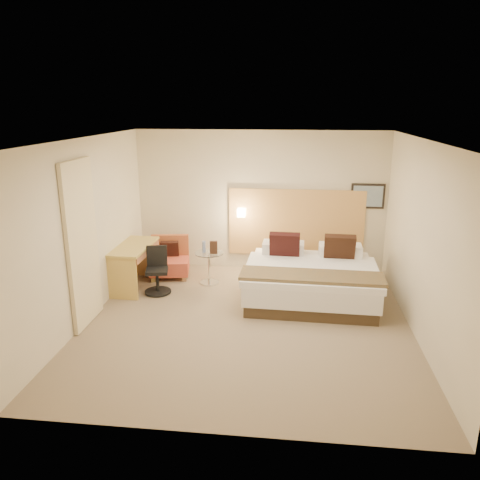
# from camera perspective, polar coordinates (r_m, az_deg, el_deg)

# --- Properties ---
(floor) EXTENTS (4.80, 5.00, 0.02)m
(floor) POSITION_cam_1_polar(r_m,az_deg,el_deg) (7.14, 0.87, -10.08)
(floor) COLOR #816F57
(floor) RESTS_ON ground
(ceiling) EXTENTS (4.80, 5.00, 0.02)m
(ceiling) POSITION_cam_1_polar(r_m,az_deg,el_deg) (6.42, 0.97, 12.25)
(ceiling) COLOR silver
(ceiling) RESTS_ON floor
(wall_back) EXTENTS (4.80, 0.02, 2.70)m
(wall_back) POSITION_cam_1_polar(r_m,az_deg,el_deg) (9.08, 2.48, 4.75)
(wall_back) COLOR beige
(wall_back) RESTS_ON floor
(wall_front) EXTENTS (4.80, 0.02, 2.70)m
(wall_front) POSITION_cam_1_polar(r_m,az_deg,el_deg) (4.31, -2.41, -8.57)
(wall_front) COLOR beige
(wall_front) RESTS_ON floor
(wall_left) EXTENTS (0.02, 5.00, 2.70)m
(wall_left) POSITION_cam_1_polar(r_m,az_deg,el_deg) (7.28, -18.31, 1.04)
(wall_left) COLOR beige
(wall_left) RESTS_ON floor
(wall_right) EXTENTS (0.02, 5.00, 2.70)m
(wall_right) POSITION_cam_1_polar(r_m,az_deg,el_deg) (6.86, 21.38, -0.18)
(wall_right) COLOR beige
(wall_right) RESTS_ON floor
(headboard_panel) EXTENTS (2.60, 0.04, 1.30)m
(headboard_panel) POSITION_cam_1_polar(r_m,az_deg,el_deg) (9.11, 6.83, 2.11)
(headboard_panel) COLOR tan
(headboard_panel) RESTS_ON wall_back
(art_frame) EXTENTS (0.62, 0.03, 0.47)m
(art_frame) POSITION_cam_1_polar(r_m,az_deg,el_deg) (9.11, 15.30, 5.19)
(art_frame) COLOR black
(art_frame) RESTS_ON wall_back
(art_canvas) EXTENTS (0.54, 0.01, 0.39)m
(art_canvas) POSITION_cam_1_polar(r_m,az_deg,el_deg) (9.09, 15.32, 5.16)
(art_canvas) COLOR gray
(art_canvas) RESTS_ON wall_back
(lamp_arm) EXTENTS (0.02, 0.12, 0.02)m
(lamp_arm) POSITION_cam_1_polar(r_m,az_deg,el_deg) (9.07, 0.21, 3.46)
(lamp_arm) COLOR silver
(lamp_arm) RESTS_ON wall_back
(lamp_shade) EXTENTS (0.15, 0.15, 0.15)m
(lamp_shade) POSITION_cam_1_polar(r_m,az_deg,el_deg) (9.01, 0.17, 3.37)
(lamp_shade) COLOR #F6E5C0
(lamp_shade) RESTS_ON wall_back
(curtain) EXTENTS (0.06, 0.90, 2.42)m
(curtain) POSITION_cam_1_polar(r_m,az_deg,el_deg) (7.08, -18.68, -0.52)
(curtain) COLOR beige
(curtain) RESTS_ON wall_left
(bottle_a) EXTENTS (0.07, 0.07, 0.21)m
(bottle_a) POSITION_cam_1_polar(r_m,az_deg,el_deg) (8.43, -4.42, -0.83)
(bottle_a) COLOR #899DD4
(bottle_a) RESTS_ON side_table
(menu_folder) EXTENTS (0.14, 0.07, 0.23)m
(menu_folder) POSITION_cam_1_polar(r_m,az_deg,el_deg) (8.35, -3.24, -0.91)
(menu_folder) COLOR #382117
(menu_folder) RESTS_ON side_table
(bed) EXTENTS (2.21, 2.14, 1.05)m
(bed) POSITION_cam_1_polar(r_m,az_deg,el_deg) (8.01, 8.62, -4.53)
(bed) COLOR #3A2C1D
(bed) RESTS_ON floor
(lounge_chair) EXTENTS (0.81, 0.74, 0.75)m
(lounge_chair) POSITION_cam_1_polar(r_m,az_deg,el_deg) (8.97, -8.56, -2.51)
(lounge_chair) COLOR #A0894B
(lounge_chair) RESTS_ON floor
(side_table) EXTENTS (0.60, 0.60, 0.58)m
(side_table) POSITION_cam_1_polar(r_m,az_deg,el_deg) (8.52, -3.76, -3.21)
(side_table) COLOR silver
(side_table) RESTS_ON floor
(desk) EXTENTS (0.60, 1.25, 0.77)m
(desk) POSITION_cam_1_polar(r_m,az_deg,el_deg) (8.45, -12.69, -1.71)
(desk) COLOR tan
(desk) RESTS_ON floor
(desk_chair) EXTENTS (0.54, 0.54, 0.80)m
(desk_chair) POSITION_cam_1_polar(r_m,az_deg,el_deg) (8.22, -10.05, -4.13)
(desk_chair) COLOR black
(desk_chair) RESTS_ON floor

